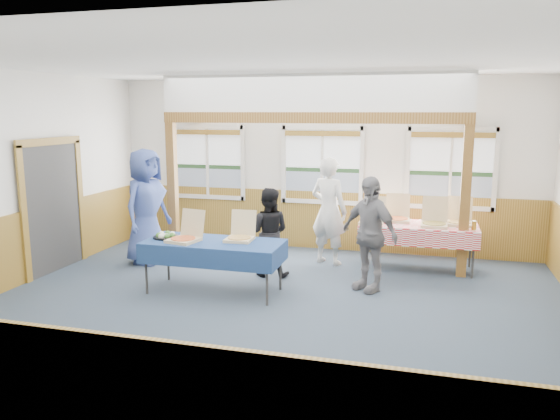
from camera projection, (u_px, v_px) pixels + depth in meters
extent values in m
plane|color=#27303F|center=(270.00, 311.00, 7.19)|extent=(8.00, 8.00, 0.00)
plane|color=white|center=(269.00, 61.00, 6.62)|extent=(8.00, 8.00, 0.00)
plane|color=silver|center=(322.00, 165.00, 10.22)|extent=(8.00, 0.00, 8.00)
plane|color=silver|center=(119.00, 265.00, 3.58)|extent=(8.00, 0.00, 8.00)
plane|color=silver|center=(7.00, 181.00, 7.95)|extent=(0.00, 8.00, 8.00)
cube|color=brown|center=(321.00, 220.00, 10.39)|extent=(7.98, 0.05, 1.10)
cube|color=brown|center=(129.00, 410.00, 3.79)|extent=(7.98, 0.05, 1.10)
cube|color=brown|center=(15.00, 250.00, 8.13)|extent=(0.05, 6.98, 1.10)
cube|color=#2E2E2E|center=(53.00, 207.00, 8.89)|extent=(0.06, 1.30, 2.10)
cube|color=silver|center=(208.00, 197.00, 10.89)|extent=(1.52, 0.05, 0.08)
cube|color=silver|center=(207.00, 127.00, 10.64)|extent=(1.52, 0.05, 0.08)
cube|color=silver|center=(173.00, 161.00, 10.96)|extent=(0.08, 0.05, 1.46)
cube|color=silver|center=(243.00, 163.00, 10.57)|extent=(0.08, 0.05, 1.46)
cube|color=silver|center=(207.00, 162.00, 10.77)|extent=(0.05, 0.05, 1.30)
cube|color=gray|center=(209.00, 182.00, 10.87)|extent=(1.40, 0.02, 0.52)
cube|color=#1F3E1F|center=(208.00, 167.00, 10.82)|extent=(1.40, 0.02, 0.08)
cube|color=silver|center=(208.00, 147.00, 10.75)|extent=(1.40, 0.02, 0.70)
cube|color=brown|center=(206.00, 132.00, 10.64)|extent=(1.40, 0.07, 0.10)
cube|color=silver|center=(321.00, 202.00, 10.29)|extent=(1.52, 0.05, 0.08)
cube|color=silver|center=(322.00, 128.00, 10.04)|extent=(1.52, 0.05, 0.08)
cube|color=silver|center=(284.00, 164.00, 10.36)|extent=(0.08, 0.05, 1.46)
cube|color=silver|center=(362.00, 166.00, 9.97)|extent=(0.08, 0.05, 1.46)
cube|color=silver|center=(322.00, 165.00, 10.17)|extent=(0.05, 0.05, 1.30)
cube|color=gray|center=(322.00, 186.00, 10.27)|extent=(1.40, 0.02, 0.52)
cube|color=#1F3E1F|center=(322.00, 170.00, 10.22)|extent=(1.40, 0.02, 0.08)
cube|color=silver|center=(323.00, 149.00, 10.15)|extent=(1.40, 0.02, 0.70)
cube|color=brown|center=(322.00, 133.00, 10.04)|extent=(1.40, 0.07, 0.10)
cube|color=silver|center=(449.00, 207.00, 9.69)|extent=(1.52, 0.05, 0.08)
cube|color=silver|center=(453.00, 129.00, 9.44)|extent=(1.52, 0.05, 0.08)
cube|color=silver|center=(408.00, 168.00, 9.76)|extent=(0.08, 0.05, 1.46)
cube|color=silver|center=(496.00, 170.00, 9.37)|extent=(0.08, 0.05, 1.46)
cube|color=silver|center=(451.00, 169.00, 9.57)|extent=(0.05, 0.05, 1.30)
cube|color=gray|center=(449.00, 190.00, 9.67)|extent=(1.40, 0.02, 0.52)
cube|color=#1F3E1F|center=(450.00, 174.00, 9.62)|extent=(1.40, 0.02, 0.08)
cube|color=silver|center=(452.00, 151.00, 9.55)|extent=(1.40, 0.02, 0.70)
cube|color=brown|center=(453.00, 135.00, 9.44)|extent=(1.40, 0.07, 0.10)
cube|color=brown|center=(173.00, 190.00, 9.81)|extent=(0.15, 0.15, 2.40)
cube|color=brown|center=(465.00, 202.00, 8.50)|extent=(0.15, 0.15, 2.40)
cube|color=brown|center=(309.00, 118.00, 8.93)|extent=(5.15, 0.18, 0.18)
cylinder|color=#2E2E2E|center=(146.00, 269.00, 7.81)|extent=(0.04, 0.04, 0.73)
cylinder|color=#2E2E2E|center=(168.00, 257.00, 8.45)|extent=(0.04, 0.04, 0.73)
cylinder|color=#2E2E2E|center=(267.00, 280.00, 7.33)|extent=(0.04, 0.04, 0.73)
cylinder|color=#2E2E2E|center=(280.00, 266.00, 7.98)|extent=(0.04, 0.04, 0.73)
cube|color=#2E2E2E|center=(213.00, 243.00, 7.83)|extent=(2.06, 1.21, 0.03)
cube|color=navy|center=(213.00, 241.00, 7.82)|extent=(2.13, 1.28, 0.01)
cube|color=navy|center=(202.00, 259.00, 7.44)|extent=(1.94, 0.45, 0.28)
cube|color=navy|center=(224.00, 244.00, 8.26)|extent=(1.94, 0.45, 0.28)
cylinder|color=#2E2E2E|center=(363.00, 249.00, 8.98)|extent=(0.04, 0.04, 0.73)
cylinder|color=#2E2E2E|center=(368.00, 240.00, 9.60)|extent=(0.04, 0.04, 0.73)
cylinder|color=#2E2E2E|center=(473.00, 256.00, 8.54)|extent=(0.04, 0.04, 0.73)
cylinder|color=#2E2E2E|center=(470.00, 246.00, 9.15)|extent=(0.04, 0.04, 0.73)
cube|color=#2E2E2E|center=(418.00, 226.00, 9.00)|extent=(1.99, 1.35, 0.03)
cube|color=red|center=(418.00, 224.00, 9.00)|extent=(2.07, 1.43, 0.01)
cube|color=red|center=(417.00, 238.00, 8.63)|extent=(1.79, 0.66, 0.28)
cube|color=red|center=(419.00, 228.00, 9.41)|extent=(1.79, 0.66, 0.28)
cube|color=#C6B784|center=(183.00, 240.00, 7.78)|extent=(0.46, 0.46, 0.04)
cylinder|color=orange|center=(183.00, 238.00, 7.78)|extent=(0.41, 0.41, 0.01)
cube|color=#C6B784|center=(193.00, 223.00, 7.95)|extent=(0.40, 0.17, 0.39)
cube|color=#C6B784|center=(239.00, 239.00, 7.84)|extent=(0.39, 0.39, 0.04)
cylinder|color=#CBBD5E|center=(239.00, 237.00, 7.84)|extent=(0.34, 0.34, 0.01)
cube|color=#C6B784|center=(244.00, 222.00, 8.02)|extent=(0.38, 0.11, 0.37)
cube|color=#C6B784|center=(372.00, 222.00, 9.06)|extent=(0.41, 0.41, 0.04)
cylinder|color=#CB803F|center=(372.00, 220.00, 9.05)|extent=(0.36, 0.36, 0.01)
cube|color=#C6B784|center=(374.00, 207.00, 9.23)|extent=(0.39, 0.12, 0.38)
cube|color=#C6B784|center=(397.00, 220.00, 9.23)|extent=(0.42, 0.42, 0.05)
cylinder|color=orange|center=(397.00, 218.00, 9.22)|extent=(0.37, 0.37, 0.01)
cube|color=#C6B784|center=(398.00, 205.00, 9.42)|extent=(0.40, 0.11, 0.39)
cube|color=#C6B784|center=(434.00, 225.00, 8.81)|extent=(0.42, 0.42, 0.05)
cylinder|color=#CB803F|center=(434.00, 223.00, 8.81)|extent=(0.37, 0.37, 0.01)
cube|color=#C6B784|center=(435.00, 209.00, 9.01)|extent=(0.42, 0.11, 0.41)
cube|color=#C6B784|center=(459.00, 224.00, 8.92)|extent=(0.41, 0.41, 0.05)
cylinder|color=#CBBD5E|center=(460.00, 222.00, 8.91)|extent=(0.36, 0.36, 0.01)
cube|color=#C6B784|center=(460.00, 208.00, 9.11)|extent=(0.40, 0.10, 0.40)
cylinder|color=black|center=(166.00, 237.00, 8.02)|extent=(0.38, 0.38, 0.03)
cylinder|color=silver|center=(166.00, 235.00, 8.01)|extent=(0.08, 0.08, 0.04)
sphere|color=#3F752C|center=(172.00, 235.00, 7.98)|extent=(0.08, 0.08, 0.08)
sphere|color=silver|center=(172.00, 234.00, 8.07)|extent=(0.08, 0.08, 0.08)
sphere|color=#3F752C|center=(168.00, 233.00, 8.11)|extent=(0.08, 0.08, 0.08)
sphere|color=silver|center=(162.00, 234.00, 8.08)|extent=(0.08, 0.08, 0.08)
sphere|color=#3F752C|center=(159.00, 235.00, 7.99)|extent=(0.08, 0.08, 0.08)
sphere|color=silver|center=(161.00, 236.00, 7.92)|extent=(0.08, 0.08, 0.08)
sphere|color=#3F752C|center=(167.00, 236.00, 7.92)|extent=(0.08, 0.08, 0.08)
cylinder|color=#A16E1A|center=(474.00, 226.00, 8.52)|extent=(0.07, 0.07, 0.15)
imported|color=silver|center=(329.00, 211.00, 9.28)|extent=(0.79, 0.65, 1.85)
imported|color=black|center=(268.00, 232.00, 8.63)|extent=(0.73, 0.59, 1.42)
imported|color=#3B4F94|center=(146.00, 206.00, 9.35)|extent=(0.82, 1.08, 1.98)
imported|color=slate|center=(369.00, 234.00, 7.91)|extent=(1.04, 0.91, 1.69)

